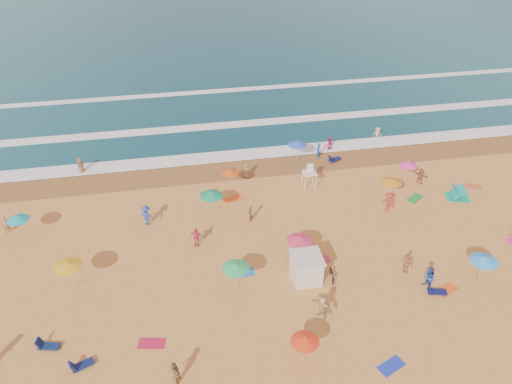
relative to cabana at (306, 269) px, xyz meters
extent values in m
plane|color=gold|center=(-0.87, 3.59, -1.00)|extent=(220.00, 220.00, 0.00)
plane|color=olive|center=(-0.87, 16.09, -0.99)|extent=(220.00, 220.00, 0.00)
cube|color=white|center=(-0.87, 18.59, -0.90)|extent=(200.00, 2.20, 0.05)
cube|color=white|center=(-0.87, 25.59, -0.90)|extent=(200.00, 1.60, 0.05)
cube|color=white|center=(-0.87, 35.59, -0.90)|extent=(200.00, 1.20, 0.05)
cube|color=silver|center=(0.00, 0.00, 0.00)|extent=(2.00, 2.00, 2.00)
cube|color=silver|center=(0.00, 0.00, 1.06)|extent=(2.20, 2.20, 0.12)
imported|color=black|center=(1.90, -0.30, -0.56)|extent=(0.82, 1.75, 0.89)
cone|color=#35A2F2|center=(12.01, -2.70, 1.35)|extent=(1.93, 1.93, 0.35)
cone|color=gold|center=(-16.54, 2.03, 1.32)|extent=(2.02, 2.02, 0.35)
cone|color=#D93056|center=(0.01, 2.16, 1.02)|extent=(1.93, 1.93, 0.35)
cone|color=#16ACB9|center=(-21.16, 8.63, 1.05)|extent=(1.70, 1.70, 0.35)
cone|color=#129966|center=(-5.82, 9.02, 1.16)|extent=(1.92, 1.92, 0.35)
cone|color=#2BBA63|center=(-5.13, -0.06, 1.15)|extent=(1.92, 1.92, 0.35)
cone|color=#FF389C|center=(12.52, 10.60, 1.18)|extent=(1.61, 1.61, 0.35)
cone|color=red|center=(-1.99, -6.82, 0.89)|extent=(1.74, 1.74, 0.35)
cone|color=#D15016|center=(-3.81, 12.10, 1.31)|extent=(1.61, 1.61, 0.35)
cone|color=blue|center=(3.40, 16.09, 1.28)|extent=(1.88, 1.88, 0.35)
cone|color=orange|center=(9.73, 8.01, 1.32)|extent=(1.83, 1.83, 0.35)
cube|color=#102250|center=(-17.45, -3.06, -0.83)|extent=(1.39, 0.85, 0.34)
cube|color=#101B52|center=(-15.23, -4.88, -0.83)|extent=(1.42, 1.01, 0.34)
cube|color=#0E1648|center=(0.50, 0.23, -0.83)|extent=(1.42, 1.04, 0.34)
cube|color=#101451|center=(8.75, -3.11, -0.83)|extent=(1.40, 0.87, 0.34)
cube|color=#0F174B|center=(7.35, 15.85, -0.83)|extent=(1.42, 1.02, 0.34)
cube|color=#BF1742|center=(-11.14, -3.88, -0.98)|extent=(1.83, 1.15, 0.03)
cube|color=blue|center=(-4.42, 1.44, -0.98)|extent=(1.71, 0.88, 0.03)
cube|color=orange|center=(-3.69, 11.04, -0.98)|extent=(1.90, 1.42, 0.03)
cube|color=#E0344D|center=(1.51, 1.80, -0.98)|extent=(1.72, 0.90, 0.03)
cube|color=#B21B16|center=(-5.73, 12.30, -0.98)|extent=(1.86, 1.24, 0.03)
cube|color=#1F34C2|center=(3.15, -8.22, -0.98)|extent=(1.90, 1.44, 0.03)
cube|color=#238D35|center=(12.38, 8.15, -0.98)|extent=(1.89, 1.68, 0.03)
cube|color=orange|center=(9.60, -2.90, -0.98)|extent=(1.90, 1.44, 0.03)
cube|color=#D25C31|center=(18.50, 9.03, -0.98)|extent=(1.86, 1.25, 0.03)
imported|color=#9E6149|center=(13.93, 10.51, -0.24)|extent=(1.23, 1.39, 1.52)
imported|color=blue|center=(5.80, 16.74, -0.15)|extent=(0.72, 0.73, 1.70)
imported|color=#DB3664|center=(-7.51, 5.22, -0.15)|extent=(1.08, 0.81, 1.71)
imported|color=#2441A9|center=(-11.33, 8.67, -0.08)|extent=(1.38, 1.18, 1.85)
imported|color=brown|center=(-9.78, -6.99, -0.17)|extent=(0.91, 1.00, 1.67)
imported|color=#BF2F60|center=(7.37, 18.18, -0.37)|extent=(0.91, 0.74, 1.76)
imported|color=#AF7551|center=(-22.58, 9.65, -0.23)|extent=(0.61, 0.45, 1.54)
imported|color=brown|center=(-17.58, 18.15, -0.31)|extent=(1.01, 1.10, 1.89)
imported|color=tan|center=(0.13, -3.66, -0.06)|extent=(1.47, 1.73, 1.87)
imported|color=brown|center=(-2.78, 7.55, -0.24)|extent=(0.62, 0.67, 1.53)
imported|color=#2359A5|center=(8.28, -2.46, -0.07)|extent=(0.89, 1.04, 1.85)
imported|color=#B62D33|center=(9.14, 6.84, -0.07)|extent=(1.18, 1.38, 1.85)
imported|color=tan|center=(13.30, 19.57, -0.44)|extent=(1.13, 0.77, 1.61)
imported|color=#9A6F47|center=(-1.94, 14.43, -0.24)|extent=(0.88, 0.75, 1.52)
imported|color=tan|center=(7.42, -0.71, -0.15)|extent=(0.86, 1.07, 1.71)
camera|label=1|loc=(-8.37, -25.47, 24.74)|focal=35.00mm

